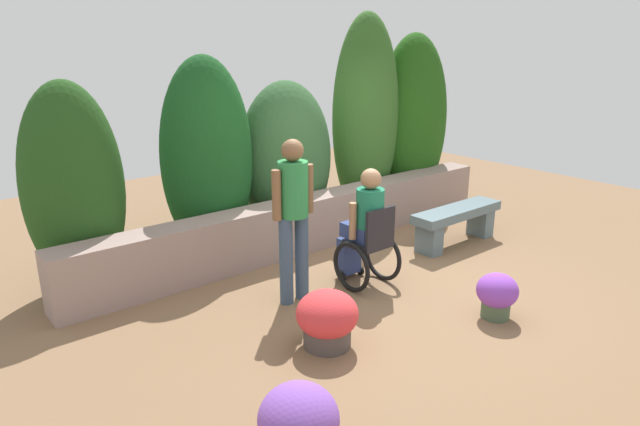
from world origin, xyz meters
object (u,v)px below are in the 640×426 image
(person_in_wheelchair, at_px, (366,231))
(stone_bench, at_px, (457,220))
(person_standing_companion, at_px, (293,210))
(flower_pot_terracotta_by_wall, at_px, (327,319))
(flower_pot_purple_near, at_px, (497,294))

(person_in_wheelchair, bearing_deg, stone_bench, 5.61)
(person_in_wheelchair, distance_m, person_standing_companion, 0.94)
(stone_bench, bearing_deg, person_standing_companion, 173.71)
(person_in_wheelchair, relative_size, flower_pot_terracotta_by_wall, 2.40)
(flower_pot_purple_near, bearing_deg, person_in_wheelchair, 108.45)
(stone_bench, relative_size, person_standing_companion, 0.85)
(stone_bench, height_order, person_in_wheelchair, person_in_wheelchair)
(person_standing_companion, bearing_deg, stone_bench, 5.48)
(flower_pot_terracotta_by_wall, bearing_deg, flower_pot_purple_near, -21.69)
(person_in_wheelchair, height_order, flower_pot_terracotta_by_wall, person_in_wheelchair)
(stone_bench, bearing_deg, person_in_wheelchair, 179.04)
(flower_pot_purple_near, height_order, flower_pot_terracotta_by_wall, flower_pot_terracotta_by_wall)
(person_in_wheelchair, relative_size, flower_pot_purple_near, 2.92)
(flower_pot_purple_near, xyz_separation_m, flower_pot_terracotta_by_wall, (-1.62, 0.64, 0.02))
(stone_bench, xyz_separation_m, flower_pot_terracotta_by_wall, (-2.98, -0.89, -0.07))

